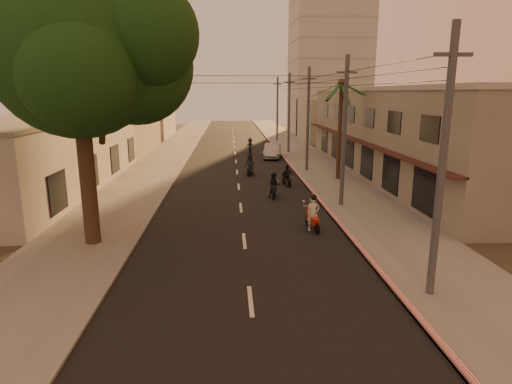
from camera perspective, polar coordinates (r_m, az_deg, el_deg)
ground at (r=18.53m, az=-1.35°, el=-8.65°), size 160.00×160.00×0.00m
road at (r=37.83m, az=-2.54°, el=2.67°), size 10.00×140.00×0.02m
sidewalk_right at (r=38.68m, az=8.65°, el=2.84°), size 5.00×140.00×0.12m
sidewalk_left at (r=38.43m, az=-13.80°, el=2.54°), size 5.00×140.00×0.12m
curb_stripe at (r=33.39m, az=6.41°, el=1.35°), size 0.20×60.00×0.20m
shophouse_row at (r=38.23m, az=19.06°, el=7.59°), size 8.80×34.20×7.30m
left_building at (r=34.20m, az=-26.59°, el=4.57°), size 8.20×24.20×5.20m
distant_tower at (r=75.40m, az=9.70°, el=18.39°), size 12.10×12.10×28.00m
broadleaf_tree at (r=20.30m, az=-21.63°, el=16.78°), size 9.60×8.70×12.10m
palm_tree at (r=34.30m, az=11.33°, el=13.35°), size 5.00×5.00×8.20m
utility_poles at (r=37.82m, az=7.02°, el=12.53°), size 1.20×48.26×9.00m
filler_right at (r=64.01m, az=9.80°, el=9.48°), size 8.00×14.00×6.00m
filler_left_near at (r=53.11m, az=-18.28°, el=7.44°), size 8.00×14.00×4.40m
filler_left_far at (r=70.55m, az=-14.70°, el=9.98°), size 8.00×14.00×7.00m
scooter_red at (r=21.88m, az=7.60°, el=-3.00°), size 0.85×1.93×1.90m
scooter_mid_a at (r=28.44m, az=2.42°, el=0.81°), size 1.03×1.80×1.78m
scooter_mid_b at (r=32.09m, az=4.13°, el=2.12°), size 1.11×1.68×1.67m
scooter_far_a at (r=36.21m, az=-0.81°, el=3.57°), size 1.07×1.91×1.89m
scooter_far_b at (r=49.24m, az=-0.79°, el=6.09°), size 1.13×1.87×1.84m
parked_car at (r=45.95m, az=2.20°, el=5.50°), size 3.17×5.22×1.54m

